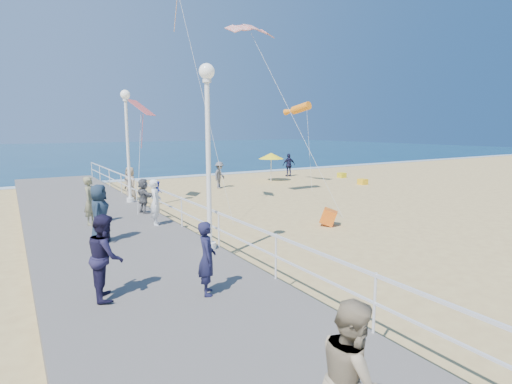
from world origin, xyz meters
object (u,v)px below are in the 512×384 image
spectator_0 (207,258)px  beach_walker_c (130,184)px  spectator_5 (144,196)px  spectator_6 (90,201)px  beach_walker_b (289,165)px  beach_chair_right (342,175)px  woman_holding_toddler (156,202)px  spectator_1 (352,378)px  lamp_post_mid (208,138)px  beach_umbrella (271,156)px  beach_walker_a (220,175)px  lamp_post_far (127,134)px  toddler_held (158,191)px  box_kite (328,219)px  beach_chair_left (363,182)px  spectator_4 (100,214)px  spectator_7 (106,256)px

spectator_0 → beach_walker_c: spectator_0 is taller
spectator_5 → spectator_6: 2.47m
beach_walker_b → beach_chair_right: 4.38m
woman_holding_toddler → spectator_6: size_ratio=0.95×
spectator_1 → beach_walker_b: (16.77, 23.82, -0.34)m
beach_walker_c → beach_chair_right: beach_walker_c is taller
lamp_post_mid → beach_umbrella: lamp_post_mid is taller
spectator_5 → beach_walker_a: 10.09m
beach_chair_right → woman_holding_toddler: bearing=-152.9°
lamp_post_far → toddler_held: bearing=-92.8°
beach_walker_c → spectator_0: bearing=-20.5°
spectator_6 → beach_walker_c: size_ratio=0.97×
beach_walker_c → beach_umbrella: 11.45m
box_kite → beach_chair_left: size_ratio=1.09×
spectator_0 → beach_walker_b: size_ratio=0.84×
spectator_6 → beach_chair_right: spectator_6 is taller
woman_holding_toddler → beach_walker_a: bearing=-14.6°
spectator_1 → spectator_4: (-0.67, 10.10, 0.03)m
spectator_1 → beach_walker_c: size_ratio=0.96×
spectator_7 → beach_walker_b: spectator_7 is taller
box_kite → spectator_1: bearing=-174.6°
spectator_0 → spectator_5: bearing=11.8°
spectator_0 → beach_umbrella: beach_umbrella is taller
beach_walker_c → beach_umbrella: bearing=91.0°
beach_walker_a → beach_chair_left: size_ratio=3.20×
beach_chair_right → toddler_held: bearing=-153.0°
spectator_5 → beach_walker_b: (15.01, 10.04, -0.19)m
woman_holding_toddler → beach_chair_right: size_ratio=3.09×
lamp_post_far → beach_chair_left: 16.74m
beach_umbrella → beach_chair_left: bearing=-47.4°
spectator_1 → beach_walker_a: spectator_1 is taller
lamp_post_mid → spectator_0: 4.10m
lamp_post_far → spectator_6: size_ratio=2.97×
lamp_post_far → spectator_1: bearing=-96.6°
spectator_5 → spectator_4: bearing=136.8°
beach_walker_b → toddler_held: bearing=48.5°
beach_chair_left → beach_umbrella: bearing=132.6°
lamp_post_far → box_kite: size_ratio=8.87×
toddler_held → spectator_4: spectator_4 is taller
beach_chair_left → beach_chair_right: bearing=67.0°
spectator_0 → beach_walker_a: bearing=-7.7°
spectator_0 → beach_umbrella: size_ratio=0.75×
spectator_0 → beach_walker_c: bearing=11.3°
spectator_7 → beach_chair_left: spectator_7 is taller
box_kite → spectator_5: bearing=99.8°
toddler_held → lamp_post_mid: bearing=-153.0°
spectator_7 → beach_umbrella: (15.16, 16.34, 0.61)m
beach_chair_left → spectator_0: bearing=-145.3°
lamp_post_far → spectator_6: (-2.43, -3.88, -2.36)m
beach_walker_c → beach_chair_left: beach_walker_c is taller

